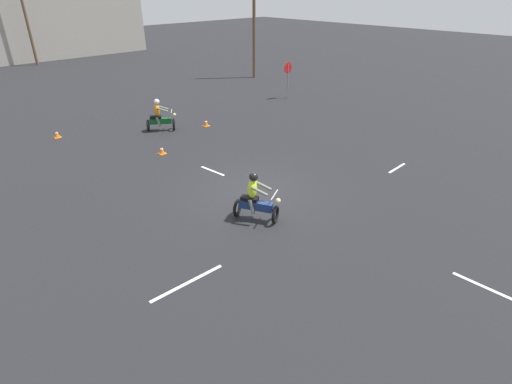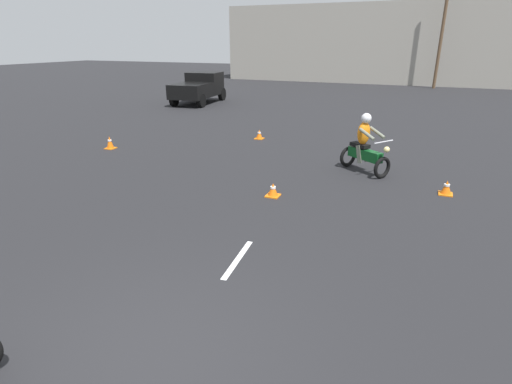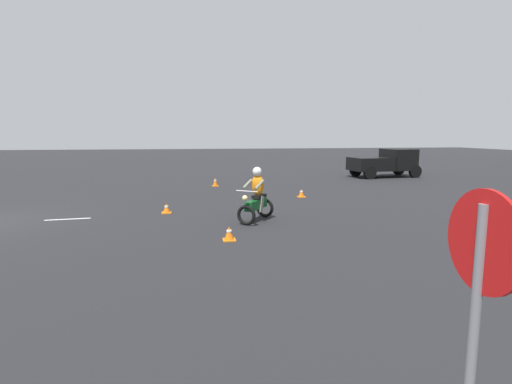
{
  "view_description": "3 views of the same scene",
  "coord_description": "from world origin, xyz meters",
  "px_view_note": "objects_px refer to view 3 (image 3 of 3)",
  "views": [
    {
      "loc": [
        -8.97,
        -9.44,
        6.83
      ],
      "look_at": [
        -1.3,
        -1.45,
        1.0
      ],
      "focal_mm": 28.0,
      "sensor_mm": 36.0,
      "label": 1
    },
    {
      "loc": [
        2.62,
        -2.88,
        3.49
      ],
      "look_at": [
        -0.04,
        3.41,
        0.9
      ],
      "focal_mm": 28.0,
      "sensor_mm": 36.0,
      "label": 2
    },
    {
      "loc": [
        13.06,
        6.32,
        2.64
      ],
      "look_at": [
        1.23,
        8.28,
        0.9
      ],
      "focal_mm": 28.0,
      "sensor_mm": 36.0,
      "label": 3
    }
  ],
  "objects_px": {
    "traffic_cone_mid_center": "(215,182)",
    "traffic_cone_mid_left": "(301,193)",
    "traffic_cone_near_left": "(229,234)",
    "pickup_truck": "(385,162)",
    "stop_sign": "(479,288)",
    "motorcycle_rider_background": "(257,197)",
    "traffic_cone_near_right": "(167,209)"
  },
  "relations": [
    {
      "from": "motorcycle_rider_background",
      "to": "traffic_cone_mid_center",
      "type": "relative_size",
      "value": 3.84
    },
    {
      "from": "traffic_cone_near_right",
      "to": "traffic_cone_mid_left",
      "type": "distance_m",
      "value": 6.03
    },
    {
      "from": "stop_sign",
      "to": "traffic_cone_near_left",
      "type": "height_order",
      "value": "stop_sign"
    },
    {
      "from": "motorcycle_rider_background",
      "to": "traffic_cone_near_left",
      "type": "xyz_separation_m",
      "value": [
        2.15,
        -1.05,
        -0.56
      ]
    },
    {
      "from": "motorcycle_rider_background",
      "to": "traffic_cone_mid_left",
      "type": "relative_size",
      "value": 4.74
    },
    {
      "from": "stop_sign",
      "to": "traffic_cone_mid_center",
      "type": "distance_m",
      "value": 18.16
    },
    {
      "from": "traffic_cone_near_right",
      "to": "traffic_cone_mid_center",
      "type": "relative_size",
      "value": 0.76
    },
    {
      "from": "pickup_truck",
      "to": "traffic_cone_mid_center",
      "type": "bearing_deg",
      "value": -81.05
    },
    {
      "from": "stop_sign",
      "to": "traffic_cone_mid_center",
      "type": "height_order",
      "value": "stop_sign"
    },
    {
      "from": "traffic_cone_mid_center",
      "to": "traffic_cone_near_right",
      "type": "bearing_deg",
      "value": -16.91
    },
    {
      "from": "traffic_cone_near_left",
      "to": "traffic_cone_mid_center",
      "type": "xyz_separation_m",
      "value": [
        -10.62,
        0.32,
        0.04
      ]
    },
    {
      "from": "stop_sign",
      "to": "motorcycle_rider_background",
      "type": "bearing_deg",
      "value": 179.36
    },
    {
      "from": "traffic_cone_mid_center",
      "to": "stop_sign",
      "type": "bearing_deg",
      "value": 1.99
    },
    {
      "from": "stop_sign",
      "to": "traffic_cone_near_left",
      "type": "xyz_separation_m",
      "value": [
        -7.47,
        -0.95,
        -1.46
      ]
    },
    {
      "from": "stop_sign",
      "to": "traffic_cone_near_right",
      "type": "height_order",
      "value": "stop_sign"
    },
    {
      "from": "stop_sign",
      "to": "traffic_cone_near_left",
      "type": "distance_m",
      "value": 7.68
    },
    {
      "from": "pickup_truck",
      "to": "stop_sign",
      "type": "height_order",
      "value": "stop_sign"
    },
    {
      "from": "stop_sign",
      "to": "traffic_cone_mid_left",
      "type": "distance_m",
      "value": 14.24
    },
    {
      "from": "stop_sign",
      "to": "traffic_cone_mid_center",
      "type": "relative_size",
      "value": 5.32
    },
    {
      "from": "motorcycle_rider_background",
      "to": "traffic_cone_near_right",
      "type": "distance_m",
      "value": 3.31
    },
    {
      "from": "traffic_cone_mid_left",
      "to": "stop_sign",
      "type": "bearing_deg",
      "value": -11.16
    },
    {
      "from": "traffic_cone_mid_center",
      "to": "traffic_cone_mid_left",
      "type": "bearing_deg",
      "value": 38.81
    },
    {
      "from": "traffic_cone_near_left",
      "to": "traffic_cone_near_right",
      "type": "height_order",
      "value": "traffic_cone_near_left"
    },
    {
      "from": "motorcycle_rider_background",
      "to": "traffic_cone_near_left",
      "type": "bearing_deg",
      "value": 99.24
    },
    {
      "from": "traffic_cone_mid_center",
      "to": "traffic_cone_mid_left",
      "type": "height_order",
      "value": "traffic_cone_mid_center"
    },
    {
      "from": "stop_sign",
      "to": "traffic_cone_near_right",
      "type": "bearing_deg",
      "value": -166.6
    },
    {
      "from": "traffic_cone_mid_center",
      "to": "traffic_cone_mid_left",
      "type": "relative_size",
      "value": 1.24
    },
    {
      "from": "pickup_truck",
      "to": "traffic_cone_mid_center",
      "type": "distance_m",
      "value": 11.08
    },
    {
      "from": "stop_sign",
      "to": "traffic_cone_near_left",
      "type": "bearing_deg",
      "value": -172.79
    },
    {
      "from": "motorcycle_rider_background",
      "to": "traffic_cone_near_left",
      "type": "relative_size",
      "value": 4.67
    },
    {
      "from": "motorcycle_rider_background",
      "to": "traffic_cone_mid_left",
      "type": "distance_m",
      "value": 5.05
    },
    {
      "from": "pickup_truck",
      "to": "traffic_cone_near_right",
      "type": "height_order",
      "value": "pickup_truck"
    }
  ]
}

